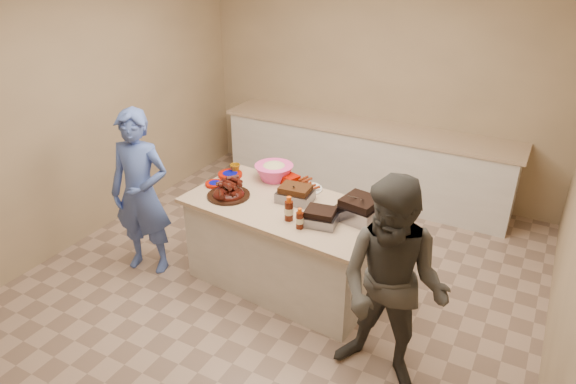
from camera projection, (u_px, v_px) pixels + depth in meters
The scene contains 20 objects.
room at pixel (277, 286), 4.77m from camera, with size 4.50×5.00×2.70m, color tan, non-canonical shape.
back_counter at pixel (364, 160), 6.30m from camera, with size 3.60×0.64×0.90m, color silver, non-canonical shape.
island at pixel (285, 282), 4.83m from camera, with size 1.75×0.92×0.83m, color silver, non-canonical shape.
rib_platter at pixel (229, 196), 4.60m from camera, with size 0.39×0.39×0.15m, color #3E0E08, non-canonical shape.
pulled_pork_tray at pixel (295, 201), 4.52m from camera, with size 0.30×0.23×0.09m, color #47230F.
brisket_tray at pixel (320, 224), 4.16m from camera, with size 0.27×0.23×0.08m, color black.
roasting_pan at pixel (359, 218), 4.24m from camera, with size 0.32×0.32×0.13m, color gray.
coleslaw_bowl at pixel (274, 179), 4.92m from camera, with size 0.37×0.37×0.25m, color #F44598, non-canonical shape.
sausage_plate at pixel (307, 189), 4.72m from camera, with size 0.29×0.29×0.05m, color silver.
mac_cheese_dish at pixel (361, 208), 4.40m from camera, with size 0.31×0.23×0.08m, color yellow.
bbq_bottle_a at pixel (289, 220), 4.22m from camera, with size 0.07×0.07×0.21m, color #421408.
bbq_bottle_b at pixel (300, 228), 4.10m from camera, with size 0.06×0.06×0.18m, color #421408.
mustard_bottle at pixel (286, 193), 4.65m from camera, with size 0.04×0.04×0.12m, color gold.
sauce_bowl at pixel (300, 192), 4.67m from camera, with size 0.12×0.04×0.12m, color silver.
plate_stack_large at pixel (230, 176), 4.99m from camera, with size 0.23×0.23×0.03m, color #910E00.
plate_stack_small at pixel (215, 185), 4.80m from camera, with size 0.18×0.18×0.02m, color #910E00.
plastic_cup at pixel (235, 173), 5.05m from camera, with size 0.10×0.09×0.10m, color #925E08.
basket_stack at pixel (289, 184), 4.83m from camera, with size 0.18×0.14×0.09m, color #910E00.
guest_blue at pixel (151, 265), 5.08m from camera, with size 0.58×1.60×0.38m, color #4762B7.
guest_gray at pixel (382, 375), 3.81m from camera, with size 0.78×1.61×0.61m, color #484641.
Camera 1 is at (1.94, -3.36, 2.93)m, focal length 32.00 mm.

